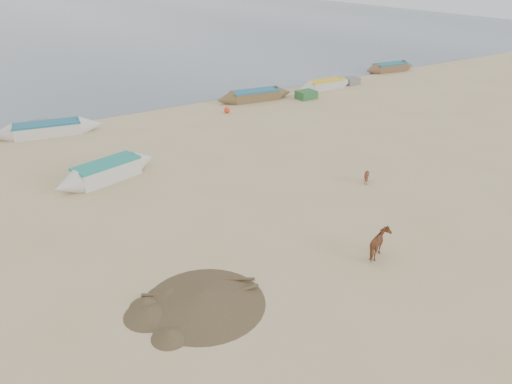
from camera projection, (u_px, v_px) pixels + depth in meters
ground at (312, 251)px, 19.62m from camera, size 140.00×140.00×0.00m
cow_adult at (379, 244)px, 19.03m from camera, size 1.45×1.18×1.12m
calf_front at (366, 176)px, 25.28m from camera, size 0.75×0.67×0.79m
near_canoe at (107, 171)px, 25.67m from camera, size 5.94×2.77×0.99m
debris_pile at (204, 297)px, 16.55m from camera, size 5.03×5.03×0.54m
waterline_canoes at (167, 109)px, 36.43m from camera, size 60.55×4.23×0.85m
beach_clutter at (181, 112)px, 36.00m from camera, size 44.51×4.72×0.64m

